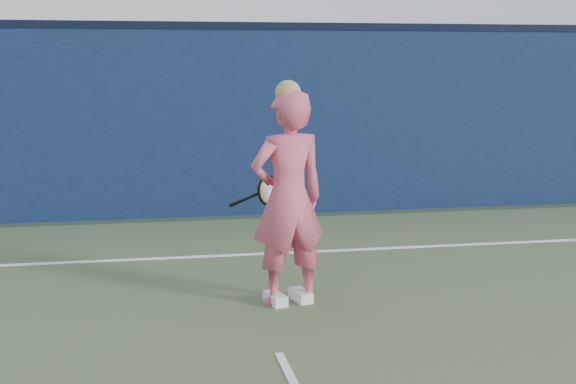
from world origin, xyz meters
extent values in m
cube|color=#0C1A34|center=(0.00, 6.50, 1.25)|extent=(24.00, 0.40, 2.50)
cube|color=black|center=(0.00, 6.50, 2.55)|extent=(24.00, 0.42, 0.10)
imported|color=#CF5068|center=(0.30, 2.21, 0.93)|extent=(0.76, 0.59, 1.85)
sphere|color=tan|center=(0.30, 2.21, 1.82)|extent=(0.22, 0.22, 0.22)
cube|color=white|center=(0.41, 2.24, 0.05)|extent=(0.18, 0.30, 0.10)
cube|color=white|center=(0.18, 2.18, 0.05)|extent=(0.18, 0.30, 0.10)
torus|color=black|center=(0.20, 2.66, 0.93)|extent=(0.26, 0.21, 0.28)
torus|color=gold|center=(0.20, 2.66, 0.93)|extent=(0.21, 0.16, 0.23)
cylinder|color=beige|center=(0.20, 2.66, 0.93)|extent=(0.20, 0.16, 0.23)
cylinder|color=black|center=(0.00, 2.60, 0.87)|extent=(0.24, 0.14, 0.09)
cylinder|color=black|center=(-0.12, 2.57, 0.84)|extent=(0.12, 0.08, 0.06)
cube|color=white|center=(0.00, 4.00, 0.01)|extent=(11.00, 0.08, 0.01)
camera|label=1|loc=(-0.96, -4.41, 2.08)|focal=50.00mm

